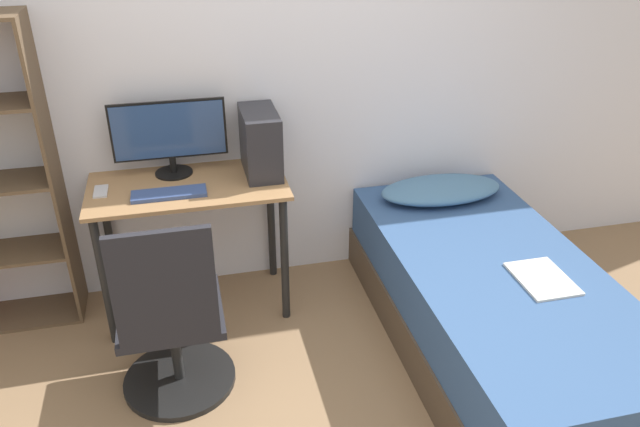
# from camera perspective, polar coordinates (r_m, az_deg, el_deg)

# --- Properties ---
(wall_back) EXTENTS (8.00, 0.05, 2.50)m
(wall_back) POSITION_cam_1_polar(r_m,az_deg,el_deg) (3.48, -5.47, 12.56)
(wall_back) COLOR silver
(wall_back) RESTS_ON ground_plane
(desk) EXTENTS (1.03, 0.54, 0.77)m
(desk) POSITION_cam_1_polar(r_m,az_deg,el_deg) (3.40, -11.79, 0.57)
(desk) COLOR #997047
(desk) RESTS_ON ground_plane
(office_chair) EXTENTS (0.54, 0.54, 0.98)m
(office_chair) POSITION_cam_1_polar(r_m,az_deg,el_deg) (2.98, -13.33, -10.38)
(office_chair) COLOR black
(office_chair) RESTS_ON ground_plane
(bed) EXTENTS (0.96, 2.01, 0.52)m
(bed) POSITION_cam_1_polar(r_m,az_deg,el_deg) (3.33, 15.57, -8.36)
(bed) COLOR #4C3D2D
(bed) RESTS_ON ground_plane
(pillow) EXTENTS (0.73, 0.36, 0.11)m
(pillow) POSITION_cam_1_polar(r_m,az_deg,el_deg) (3.74, 11.01, 2.16)
(pillow) COLOR teal
(pillow) RESTS_ON bed
(magazine) EXTENTS (0.24, 0.32, 0.01)m
(magazine) POSITION_cam_1_polar(r_m,az_deg,el_deg) (3.14, 19.68, -5.63)
(magazine) COLOR silver
(magazine) RESTS_ON bed
(monitor) EXTENTS (0.60, 0.20, 0.41)m
(monitor) POSITION_cam_1_polar(r_m,az_deg,el_deg) (3.40, -13.61, 7.05)
(monitor) COLOR black
(monitor) RESTS_ON desk
(keyboard) EXTENTS (0.37, 0.12, 0.02)m
(keyboard) POSITION_cam_1_polar(r_m,az_deg,el_deg) (3.24, -13.63, 1.78)
(keyboard) COLOR #33477A
(keyboard) RESTS_ON desk
(pc_tower) EXTENTS (0.18, 0.37, 0.35)m
(pc_tower) POSITION_cam_1_polar(r_m,az_deg,el_deg) (3.36, -5.48, 6.50)
(pc_tower) COLOR #232328
(pc_tower) RESTS_ON desk
(phone) EXTENTS (0.07, 0.14, 0.01)m
(phone) POSITION_cam_1_polar(r_m,az_deg,el_deg) (3.38, -19.41, 1.92)
(phone) COLOR #B7B7BC
(phone) RESTS_ON desk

